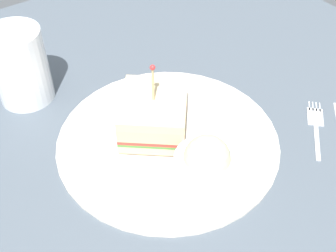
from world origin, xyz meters
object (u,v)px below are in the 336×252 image
Objects in this scene: coleslaw_bowl at (206,162)px; drink_glass at (21,70)px; sandwich_half_center at (154,114)px; plate at (168,139)px; fork at (316,123)px.

drink_glass is (-11.48, 27.91, 1.85)cm from coleslaw_bowl.
coleslaw_bowl is at bearing -87.15° from sandwich_half_center.
drink_glass is at bearing 119.93° from plate.
sandwich_half_center is 1.64× the size of coleslaw_bowl.
drink_glass reaches higher than fork.
drink_glass reaches higher than coleslaw_bowl.
fork is at bearing -31.41° from sandwich_half_center.
sandwich_half_center is (-0.55, 2.42, 3.00)cm from plate.
fork is (19.41, -11.85, -3.24)cm from sandwich_half_center.
coleslaw_bowl is at bearing -90.24° from plate.
drink_glass is (-10.97, 17.59, 1.43)cm from sandwich_half_center.
sandwich_half_center is at bearing 92.85° from coleslaw_bowl.
drink_glass is 42.57cm from fork.
sandwich_half_center is 20.78cm from drink_glass.
plate is 8.31cm from coleslaw_bowl.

